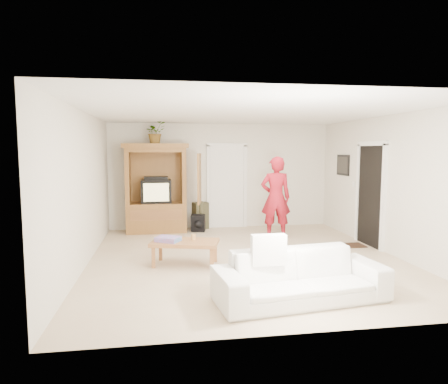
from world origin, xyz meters
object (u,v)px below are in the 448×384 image
at_px(sofa, 300,276).
at_px(armoire, 157,194).
at_px(coffee_table, 185,244).
at_px(man, 276,198).

bearing_deg(sofa, armoire, 104.02).
relative_size(sofa, coffee_table, 1.79).
bearing_deg(sofa, coffee_table, 119.18).
distance_m(man, coffee_table, 2.80).
relative_size(armoire, man, 1.16).
relative_size(armoire, sofa, 0.95).
height_order(sofa, coffee_table, sofa).
height_order(armoire, man, armoire).
xyz_separation_m(armoire, sofa, (1.86, -4.75, -0.59)).
height_order(armoire, coffee_table, armoire).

